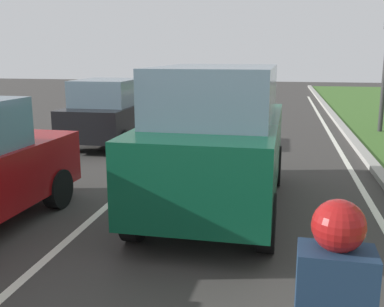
{
  "coord_description": "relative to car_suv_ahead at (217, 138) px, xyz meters",
  "views": [
    {
      "loc": [
        2.05,
        2.55,
        2.47
      ],
      "look_at": [
        0.95,
        8.24,
        1.2
      ],
      "focal_mm": 42.94,
      "sensor_mm": 36.0,
      "label": 1
    }
  ],
  "objects": [
    {
      "name": "lane_line_right_edge",
      "position": [
        2.51,
        4.41,
        -1.16
      ],
      "size": [
        0.12,
        32.0,
        0.01
      ],
      "primitive_type": "cube",
      "color": "silver",
      "rests_on": "ground"
    },
    {
      "name": "lane_line_center",
      "position": [
        -1.79,
        4.41,
        -1.16
      ],
      "size": [
        0.12,
        32.0,
        0.01
      ],
      "primitive_type": "cube",
      "color": "silver",
      "rests_on": "ground"
    },
    {
      "name": "curb_right",
      "position": [
        3.01,
        4.41,
        -1.11
      ],
      "size": [
        0.24,
        48.0,
        0.12
      ],
      "primitive_type": "cube",
      "color": "#9E9B93",
      "rests_on": "ground"
    },
    {
      "name": "ground_plane",
      "position": [
        -1.09,
        4.41,
        -1.17
      ],
      "size": [
        60.0,
        60.0,
        0.0
      ],
      "primitive_type": "plane",
      "color": "#383533"
    },
    {
      "name": "car_suv_ahead",
      "position": [
        0.0,
        0.0,
        0.0
      ],
      "size": [
        2.03,
        4.53,
        2.28
      ],
      "rotation": [
        0.0,
        0.0,
        -0.02
      ],
      "color": "#0C472D",
      "rests_on": "ground"
    },
    {
      "name": "car_hatchback_far",
      "position": [
        -3.63,
        4.87,
        -0.28
      ],
      "size": [
        1.75,
        3.71,
        1.78
      ],
      "rotation": [
        0.0,
        0.0,
        -0.01
      ],
      "color": "black",
      "rests_on": "ground"
    },
    {
      "name": "rider_person",
      "position": [
        1.28,
        -4.7,
        0.02
      ],
      "size": [
        0.51,
        0.41,
        1.16
      ],
      "rotation": [
        0.0,
        0.0,
        -0.03
      ],
      "color": "#192D47",
      "rests_on": "ground"
    }
  ]
}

